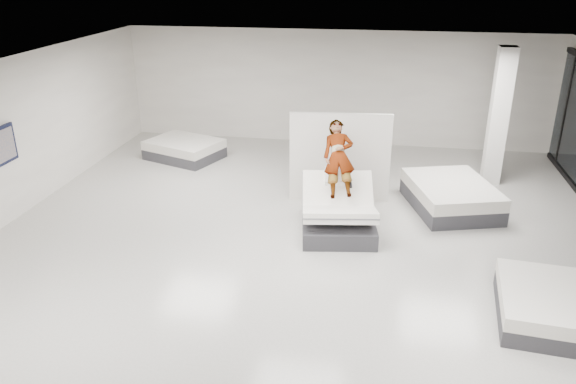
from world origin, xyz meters
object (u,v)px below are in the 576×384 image
object	(u,v)px
person	(338,169)
flat_bed_right_far	(451,196)
remote	(351,185)
divider_panel	(340,158)
column	(499,117)
wall_poster	(0,147)
flat_bed_left_far	(184,149)
hero_bed	(338,214)
flat_bed_right_near	(545,306)

from	to	relation	value
person	flat_bed_right_far	distance (m)	2.76
remote	divider_panel	bearing A→B (deg)	94.03
remote	column	world-z (taller)	column
divider_panel	flat_bed_right_far	distance (m)	2.51
flat_bed_right_far	wall_poster	xyz separation A→B (m)	(-8.84, -2.21, 1.31)
person	flat_bed_left_far	distance (m)	5.60
hero_bed	flat_bed_left_far	xyz separation A→B (m)	(-4.45, 3.64, -0.11)
remote	flat_bed_right_near	world-z (taller)	remote
remote	column	xyz separation A→B (m)	(3.16, 3.26, 0.62)
remote	flat_bed_right_near	xyz separation A→B (m)	(3.07, -2.45, -0.74)
flat_bed_left_far	wall_poster	world-z (taller)	wall_poster
hero_bed	wall_poster	world-z (taller)	wall_poster
divider_panel	wall_poster	bearing A→B (deg)	-165.97
flat_bed_right_near	hero_bed	bearing A→B (deg)	143.26
flat_bed_right_far	wall_poster	distance (m)	9.21
hero_bed	remote	distance (m)	0.66
flat_bed_right_far	flat_bed_right_near	xyz separation A→B (m)	(1.00, -3.93, -0.05)
divider_panel	flat_bed_right_near	distance (m)	5.29
divider_panel	wall_poster	size ratio (longest dim) A/B	2.29
hero_bed	divider_panel	distance (m)	1.65
flat_bed_right_near	column	distance (m)	5.88
remote	column	size ratio (longest dim) A/B	0.04
person	flat_bed_right_near	world-z (taller)	person
person	remote	distance (m)	0.46
hero_bed	divider_panel	bearing A→B (deg)	94.45
wall_poster	flat_bed_left_far	bearing A→B (deg)	64.38
wall_poster	divider_panel	bearing A→B (deg)	19.31
remote	column	distance (m)	4.58
flat_bed_right_near	flat_bed_left_far	world-z (taller)	flat_bed_left_far
remote	divider_panel	size ratio (longest dim) A/B	0.06
flat_bed_left_far	flat_bed_right_far	bearing A→B (deg)	-17.84
hero_bed	remote	size ratio (longest dim) A/B	14.52
remote	wall_poster	distance (m)	6.84
flat_bed_right_near	wall_poster	world-z (taller)	wall_poster
remote	wall_poster	xyz separation A→B (m)	(-6.77, -0.74, 0.62)
divider_panel	column	distance (m)	3.96
wall_poster	hero_bed	bearing A→B (deg)	6.45
flat_bed_right_far	wall_poster	bearing A→B (deg)	-165.95
person	flat_bed_left_far	bearing A→B (deg)	134.25
flat_bed_right_near	wall_poster	bearing A→B (deg)	170.11
divider_panel	flat_bed_right_near	bearing A→B (deg)	-54.64
column	wall_poster	size ratio (longest dim) A/B	3.37
column	wall_poster	world-z (taller)	column
hero_bed	divider_panel	world-z (taller)	divider_panel
hero_bed	flat_bed_left_far	bearing A→B (deg)	140.70
divider_panel	column	size ratio (longest dim) A/B	0.68
flat_bed_right_far	flat_bed_right_near	bearing A→B (deg)	-75.74
person	flat_bed_left_far	xyz separation A→B (m)	(-4.40, 3.33, -0.92)
hero_bed	column	distance (m)	4.86
person	wall_poster	xyz separation A→B (m)	(-6.50, -1.05, 0.43)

